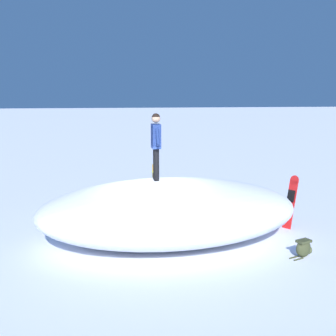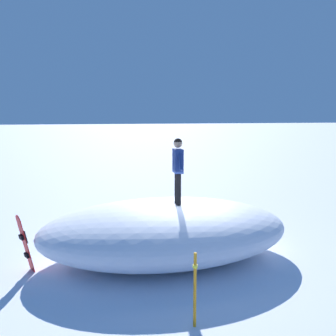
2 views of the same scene
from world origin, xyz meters
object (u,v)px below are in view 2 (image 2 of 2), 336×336
object	(u,v)px
snowboarder_standing	(178,165)
snowboard_primary_upright	(24,243)
backpack_near	(63,235)
trail_marker_pole	(195,288)

from	to	relation	value
snowboarder_standing	snowboard_primary_upright	world-z (taller)	snowboarder_standing
snowboarder_standing	snowboard_primary_upright	bearing A→B (deg)	-178.57
backpack_near	snowboard_primary_upright	bearing A→B (deg)	-108.48
snowboarder_standing	trail_marker_pole	world-z (taller)	snowboarder_standing
snowboarder_standing	backpack_near	size ratio (longest dim) A/B	2.78
backpack_near	trail_marker_pole	world-z (taller)	trail_marker_pole
backpack_near	snowboarder_standing	bearing A→B (deg)	-34.06
snowboarder_standing	backpack_near	distance (m)	4.58
snowboarder_standing	snowboard_primary_upright	size ratio (longest dim) A/B	1.16
snowboard_primary_upright	trail_marker_pole	distance (m)	4.82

